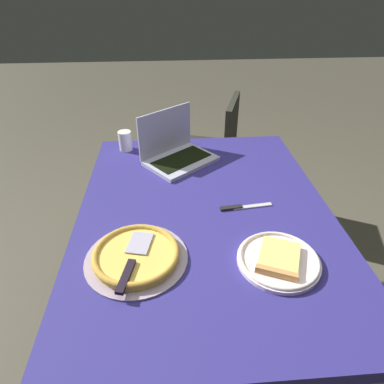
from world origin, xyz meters
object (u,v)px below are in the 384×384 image
at_px(laptop, 176,151).
at_px(pizza_tray, 136,255).
at_px(chair_near, 212,148).
at_px(drink_cup, 125,141).
at_px(dining_table, 205,227).
at_px(table_knife, 241,207).
at_px(pizza_plate, 279,260).

distance_m(laptop, pizza_tray, 0.67).
distance_m(pizza_tray, chair_near, 1.40).
distance_m(laptop, drink_cup, 0.28).
bearing_deg(pizza_tray, chair_near, -17.75).
relative_size(dining_table, table_knife, 6.22).
distance_m(laptop, chair_near, 0.78).
bearing_deg(chair_near, laptop, 157.67).
bearing_deg(drink_cup, laptop, -117.31).
bearing_deg(dining_table, pizza_plate, -145.54).
xyz_separation_m(dining_table, chair_near, (1.07, -0.17, -0.19)).
height_order(pizza_tray, drink_cup, drink_cup).
bearing_deg(pizza_plate, table_knife, 11.60).
bearing_deg(table_knife, chair_near, -1.83).
bearing_deg(pizza_tray, dining_table, -45.43).
bearing_deg(pizza_plate, drink_cup, 33.34).
height_order(dining_table, pizza_plate, pizza_plate).
distance_m(dining_table, chair_near, 1.10).
bearing_deg(pizza_tray, pizza_plate, -96.29).
bearing_deg(pizza_plate, dining_table, 34.46).
distance_m(pizza_plate, pizza_tray, 0.45).
height_order(dining_table, laptop, laptop).
xyz_separation_m(laptop, table_knife, (-0.41, -0.24, -0.05)).
bearing_deg(drink_cup, pizza_plate, -146.66).
relative_size(pizza_plate, pizza_tray, 0.79).
bearing_deg(pizza_tray, table_knife, -57.72).
bearing_deg(pizza_tray, drink_cup, 7.40).
relative_size(table_knife, chair_near, 0.25).
distance_m(pizza_plate, drink_cup, 0.99).
bearing_deg(drink_cup, pizza_tray, -172.60).
bearing_deg(laptop, pizza_plate, -157.13).
distance_m(pizza_tray, table_knife, 0.46).
relative_size(pizza_tray, table_knife, 1.58).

